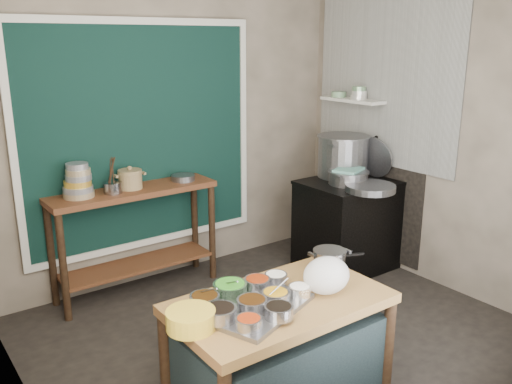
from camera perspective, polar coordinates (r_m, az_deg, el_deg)
floor at (r=4.35m, az=1.96°, el=-14.51°), size 3.50×3.00×0.02m
back_wall at (r=5.09m, az=-8.52°, el=6.77°), size 3.50×0.02×2.80m
left_wall at (r=3.10m, az=-24.33°, el=-0.32°), size 0.02×3.00×2.80m
right_wall at (r=5.10m, az=17.97°, el=6.20°), size 0.02×3.00×2.80m
curtain_panel at (r=4.91m, az=-11.90°, el=5.69°), size 2.10×0.02×1.90m
curtain_frame at (r=4.90m, az=-11.85°, el=5.67°), size 2.22×0.03×2.02m
tile_panel at (r=5.37m, az=13.41°, el=11.83°), size 0.02×1.70×1.70m
soot_patch at (r=5.63m, az=11.93°, el=0.18°), size 0.01×1.30×1.30m
wall_shelf at (r=5.51m, az=10.13°, el=9.50°), size 0.22×0.70×0.03m
prep_table at (r=3.35m, az=2.48°, el=-16.90°), size 1.26×0.73×0.75m
back_counter at (r=4.89m, az=-12.52°, el=-5.04°), size 1.45×0.40×0.95m
stove_block at (r=5.37m, az=9.75°, el=-3.54°), size 0.90×0.68×0.85m
stove_top at (r=5.24m, az=9.98°, el=1.00°), size 0.92×0.69×0.03m
condiment_tray at (r=3.05m, az=-0.15°, el=-11.99°), size 0.71×0.61×0.03m
condiment_bowls at (r=3.03m, az=-0.82°, el=-11.18°), size 0.67×0.53×0.08m
yellow_basin at (r=2.87m, az=-6.87°, el=-13.19°), size 0.33×0.33×0.10m
saucepan at (r=3.57m, az=7.74°, el=-6.99°), size 0.29×0.29×0.12m
plastic_bag_a at (r=3.22m, az=7.42°, el=-8.69°), size 0.34×0.31×0.22m
plastic_bag_b at (r=3.39m, az=7.48°, el=-8.00°), size 0.22×0.19×0.15m
bowl_stack at (r=4.59m, az=-18.21°, el=0.97°), size 0.25×0.25×0.28m
utensil_cup at (r=4.64m, az=-14.84°, el=0.44°), size 0.19×0.19×0.09m
ceramic_crock at (r=4.74m, az=-13.09°, el=1.20°), size 0.25×0.25×0.14m
wide_bowl at (r=4.93m, az=-7.68°, el=1.50°), size 0.26×0.26×0.05m
stock_pot at (r=5.35m, az=9.13°, el=3.75°), size 0.66×0.66×0.41m
pot_lid at (r=5.37m, az=12.27°, el=3.61°), size 0.15×0.42×0.41m
steamer at (r=5.11m, az=9.69°, el=1.53°), size 0.50×0.50×0.13m
green_cloth at (r=5.09m, az=9.73°, el=2.34°), size 0.33×0.30×0.02m
shallow_pan at (r=4.92m, az=11.93°, el=0.43°), size 0.50×0.50×0.06m
shelf_bowl_stack at (r=5.45m, az=10.79°, el=10.17°), size 0.16×0.16×0.12m
shelf_bowl_green at (r=5.65m, az=8.70°, el=10.13°), size 0.17×0.17×0.05m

